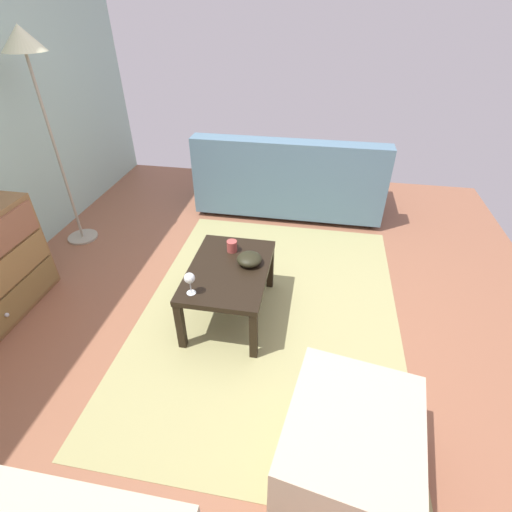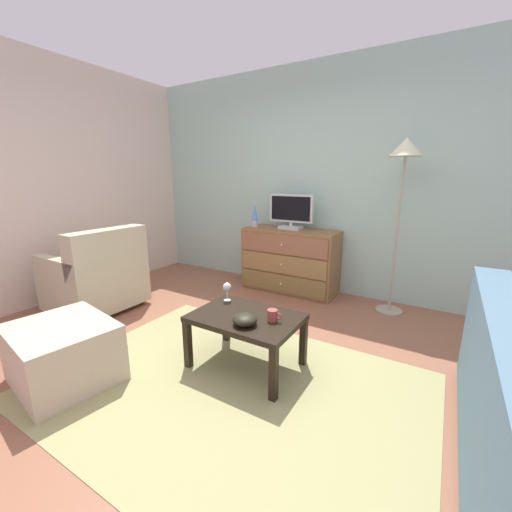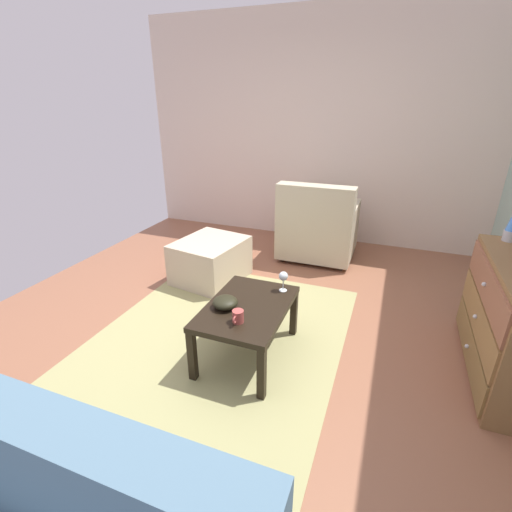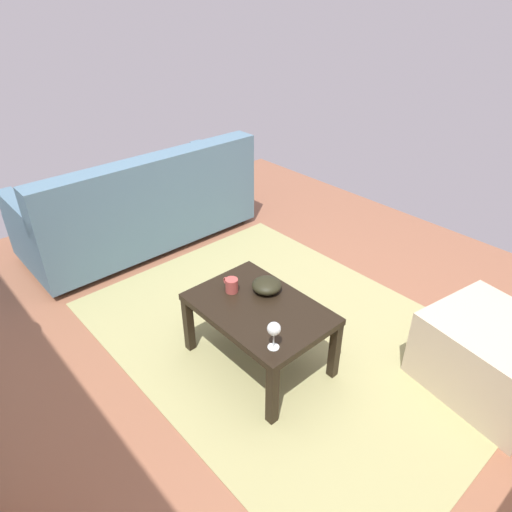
{
  "view_description": "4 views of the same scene",
  "coord_description": "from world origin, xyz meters",
  "px_view_note": "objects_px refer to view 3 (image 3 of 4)",
  "views": [
    {
      "loc": [
        -1.88,
        -0.46,
        2.0
      ],
      "look_at": [
        -0.1,
        -0.15,
        0.73
      ],
      "focal_mm": 26.48,
      "sensor_mm": 36.0,
      "label": 1
    },
    {
      "loc": [
        1.37,
        -1.77,
        1.44
      ],
      "look_at": [
        0.22,
        0.13,
        0.89
      ],
      "focal_mm": 22.37,
      "sensor_mm": 36.0,
      "label": 2
    },
    {
      "loc": [
        2.22,
        0.95,
        1.77
      ],
      "look_at": [
        -0.15,
        0.04,
        0.67
      ],
      "focal_mm": 25.75,
      "sensor_mm": 36.0,
      "label": 3
    },
    {
      "loc": [
        -1.36,
        1.47,
        2.01
      ],
      "look_at": [
        0.28,
        0.0,
        0.66
      ],
      "focal_mm": 31.99,
      "sensor_mm": 36.0,
      "label": 4
    }
  ],
  "objects_px": {
    "armchair": "(318,228)",
    "mug": "(238,317)",
    "bowl_decorative": "(225,302)",
    "wine_glass": "(283,277)",
    "ottoman": "(211,260)",
    "coffee_table": "(247,312)"
  },
  "relations": [
    {
      "from": "armchair",
      "to": "mug",
      "type": "bearing_deg",
      "value": -1.45
    },
    {
      "from": "bowl_decorative",
      "to": "wine_glass",
      "type": "bearing_deg",
      "value": 141.06
    },
    {
      "from": "armchair",
      "to": "ottoman",
      "type": "height_order",
      "value": "armchair"
    },
    {
      "from": "wine_glass",
      "to": "ottoman",
      "type": "distance_m",
      "value": 1.27
    },
    {
      "from": "wine_glass",
      "to": "armchair",
      "type": "height_order",
      "value": "armchair"
    },
    {
      "from": "bowl_decorative",
      "to": "ottoman",
      "type": "distance_m",
      "value": 1.32
    },
    {
      "from": "coffee_table",
      "to": "ottoman",
      "type": "bearing_deg",
      "value": -140.8
    },
    {
      "from": "coffee_table",
      "to": "bowl_decorative",
      "type": "distance_m",
      "value": 0.18
    },
    {
      "from": "mug",
      "to": "ottoman",
      "type": "xyz_separation_m",
      "value": [
        -1.23,
        -0.85,
        -0.25
      ]
    },
    {
      "from": "coffee_table",
      "to": "armchair",
      "type": "distance_m",
      "value": 1.99
    },
    {
      "from": "ottoman",
      "to": "armchair",
      "type": "bearing_deg",
      "value": 136.98
    },
    {
      "from": "coffee_table",
      "to": "ottoman",
      "type": "height_order",
      "value": "ottoman"
    },
    {
      "from": "armchair",
      "to": "coffee_table",
      "type": "bearing_deg",
      "value": -2.28
    },
    {
      "from": "coffee_table",
      "to": "mug",
      "type": "relative_size",
      "value": 7.07
    },
    {
      "from": "wine_glass",
      "to": "armchair",
      "type": "distance_m",
      "value": 1.7
    },
    {
      "from": "wine_glass",
      "to": "bowl_decorative",
      "type": "relative_size",
      "value": 0.89
    },
    {
      "from": "coffee_table",
      "to": "wine_glass",
      "type": "height_order",
      "value": "wine_glass"
    },
    {
      "from": "mug",
      "to": "armchair",
      "type": "xyz_separation_m",
      "value": [
        -2.21,
        0.06,
        -0.09
      ]
    },
    {
      "from": "wine_glass",
      "to": "bowl_decorative",
      "type": "height_order",
      "value": "wine_glass"
    },
    {
      "from": "mug",
      "to": "armchair",
      "type": "height_order",
      "value": "armchair"
    },
    {
      "from": "wine_glass",
      "to": "mug",
      "type": "bearing_deg",
      "value": -16.1
    },
    {
      "from": "mug",
      "to": "wine_glass",
      "type": "bearing_deg",
      "value": 163.9
    }
  ]
}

